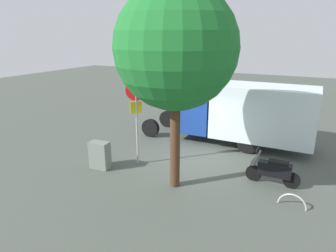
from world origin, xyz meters
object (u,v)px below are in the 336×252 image
object	(u,v)px
stop_sign	(136,110)
street_tree	(176,49)
box_truck_near	(242,112)
bike_rack_hoop	(292,207)
utility_cabinet	(100,155)
motorcycle	(274,170)

from	to	relation	value
stop_sign	street_tree	world-z (taller)	street_tree
stop_sign	box_truck_near	bearing A→B (deg)	-127.60
bike_rack_hoop	street_tree	bearing A→B (deg)	5.49
box_truck_near	street_tree	xyz separation A→B (m)	(1.04, 5.03, 2.98)
utility_cabinet	bike_rack_hoop	bearing A→B (deg)	-176.87
utility_cabinet	stop_sign	bearing A→B (deg)	-137.72
motorcycle	utility_cabinet	xyz separation A→B (m)	(6.18, 1.58, 0.01)
street_tree	motorcycle	bearing A→B (deg)	-152.50
box_truck_near	motorcycle	xyz separation A→B (m)	(-1.97, 3.46, -1.06)
box_truck_near	bike_rack_hoop	size ratio (longest dim) A/B	9.34
utility_cabinet	street_tree	bearing A→B (deg)	-179.66
box_truck_near	bike_rack_hoop	world-z (taller)	box_truck_near
box_truck_near	utility_cabinet	xyz separation A→B (m)	(4.21, 5.04, -1.05)
motorcycle	bike_rack_hoop	world-z (taller)	motorcycle
box_truck_near	stop_sign	xyz separation A→B (m)	(3.13, 4.06, 0.65)
box_truck_near	utility_cabinet	size ratio (longest dim) A/B	7.49
motorcycle	utility_cabinet	size ratio (longest dim) A/B	1.71
box_truck_near	utility_cabinet	world-z (taller)	box_truck_near
stop_sign	utility_cabinet	xyz separation A→B (m)	(1.08, 0.99, -1.70)
stop_sign	bike_rack_hoop	world-z (taller)	stop_sign
stop_sign	utility_cabinet	bearing A→B (deg)	42.28
motorcycle	utility_cabinet	distance (m)	6.38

